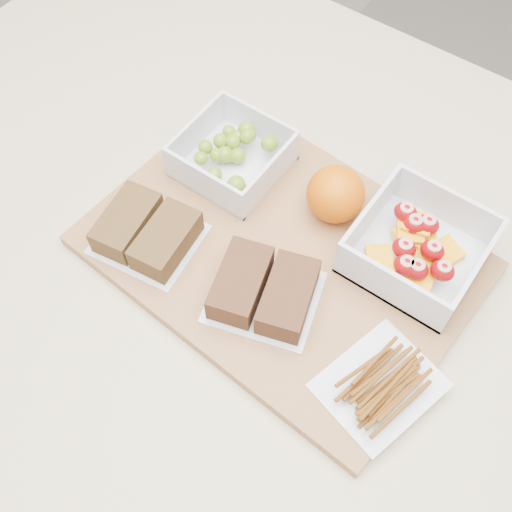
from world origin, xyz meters
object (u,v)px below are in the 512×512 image
Objects in this scene: fruit_container at (417,249)px; sandwich_bag_center at (264,290)px; grape_container at (234,156)px; orange at (336,194)px; pretzel_bag at (382,381)px; sandwich_bag_left at (147,232)px; cutting_board at (281,254)px.

sandwich_bag_center is (-0.11, -0.14, -0.00)m from fruit_container.
orange reaches higher than grape_container.
sandwich_bag_left is at bearing -179.59° from pretzel_bag.
fruit_container reaches higher than grape_container.
fruit_container is 0.96× the size of sandwich_bag_center.
fruit_container reaches higher than sandwich_bag_left.
grape_container is (-0.12, 0.07, 0.03)m from cutting_board.
sandwich_bag_center is at bearing -128.18° from fruit_container.
cutting_board is 2.99× the size of sandwich_bag_center.
sandwich_bag_center is 1.02× the size of pretzel_bag.
cutting_board is 0.14m from grape_container.
grape_container is 0.14m from orange.
fruit_container is 1.07× the size of sandwich_bag_left.
grape_container is 0.15m from sandwich_bag_left.
cutting_board is 0.09m from orange.
sandwich_bag_center is at bearing -43.63° from grape_container.
fruit_container is 0.11m from orange.
orange is at bearing 80.67° from cutting_board.
orange is at bearing 46.19° from sandwich_bag_left.
fruit_container is at bearing 51.82° from sandwich_bag_center.
sandwich_bag_center is (0.00, -0.14, -0.02)m from orange.
fruit_container is (0.24, 0.01, 0.00)m from grape_container.
fruit_container is 0.16m from pretzel_bag.
pretzel_bag is (0.17, -0.08, 0.02)m from cutting_board.
orange reaches higher than cutting_board.
sandwich_bag_center is (0.15, 0.02, 0.00)m from sandwich_bag_left.
pretzel_bag is at bearing -26.35° from grape_container.
orange is (0.13, 0.01, 0.01)m from grape_container.
grape_container is 0.86× the size of pretzel_bag.
cutting_board is 0.15m from fruit_container.
sandwich_bag_left is 0.30m from pretzel_bag.
orange is at bearing 5.54° from grape_container.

